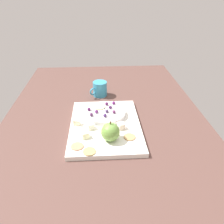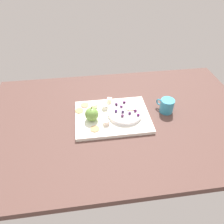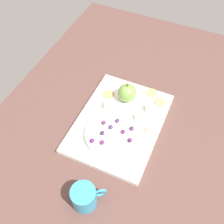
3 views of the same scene
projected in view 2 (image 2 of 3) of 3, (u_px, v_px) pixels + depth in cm
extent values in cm
cube|color=brown|center=(120.00, 120.00, 114.87)|extent=(147.72, 92.46, 3.41)
cube|color=white|center=(112.00, 117.00, 112.49)|extent=(39.75, 29.40, 1.95)
cylinder|color=white|center=(125.00, 113.00, 111.81)|extent=(18.67, 18.67, 2.18)
sphere|color=#6D9C43|center=(92.00, 114.00, 107.40)|extent=(7.17, 7.17, 7.17)
cylinder|color=brown|center=(91.00, 108.00, 104.67)|extent=(0.50, 0.50, 1.20)
cube|color=#F6ECBE|center=(110.00, 100.00, 120.11)|extent=(3.11, 3.11, 2.60)
cube|color=silver|center=(105.00, 107.00, 115.41)|extent=(3.25, 3.25, 2.60)
cube|color=#F4F4C1|center=(94.00, 106.00, 116.35)|extent=(3.29, 3.29, 2.60)
cube|color=#F9E0CE|center=(106.00, 123.00, 105.97)|extent=(3.19, 3.19, 2.60)
cylinder|color=tan|center=(85.00, 105.00, 118.55)|extent=(4.62, 4.62, 0.40)
cylinder|color=tan|center=(95.00, 129.00, 104.10)|extent=(4.62, 4.62, 0.40)
cylinder|color=tan|center=(79.00, 111.00, 114.83)|extent=(4.62, 4.62, 0.40)
ellipsoid|color=#582751|center=(122.00, 116.00, 107.61)|extent=(1.66, 1.49, 1.45)
ellipsoid|color=#4C284F|center=(116.00, 104.00, 114.84)|extent=(1.66, 1.49, 1.50)
ellipsoid|color=#551759|center=(138.00, 115.00, 108.16)|extent=(1.66, 1.49, 1.33)
ellipsoid|color=#44204E|center=(130.00, 113.00, 109.08)|extent=(1.66, 1.49, 1.43)
ellipsoid|color=#532158|center=(121.00, 106.00, 113.45)|extent=(1.66, 1.49, 1.37)
ellipsoid|color=#413055|center=(123.00, 112.00, 109.97)|extent=(1.66, 1.49, 1.53)
ellipsoid|color=#4A194A|center=(124.00, 102.00, 116.21)|extent=(1.66, 1.49, 1.39)
ellipsoid|color=#531F51|center=(135.00, 111.00, 110.58)|extent=(1.66, 1.49, 1.47)
ellipsoid|color=#462961|center=(116.00, 111.00, 110.53)|extent=(1.66, 1.49, 1.49)
cylinder|color=#F1E8B2|center=(130.00, 107.00, 113.35)|extent=(5.55, 5.55, 0.60)
cylinder|color=teal|center=(167.00, 106.00, 115.20)|extent=(7.49, 7.49, 7.91)
torus|color=teal|center=(159.00, 102.00, 117.73)|extent=(3.18, 3.58, 4.00)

